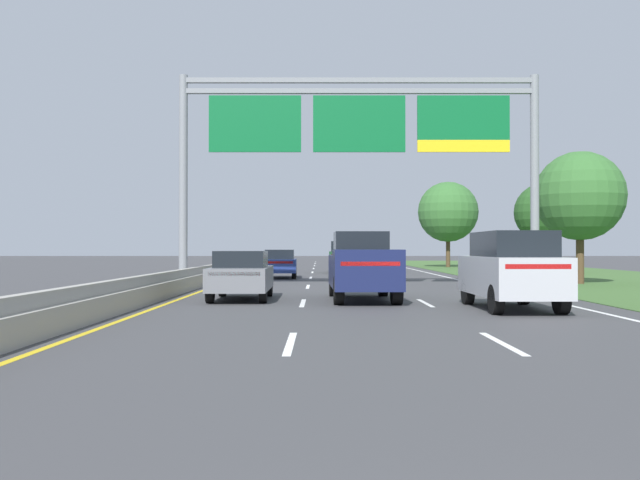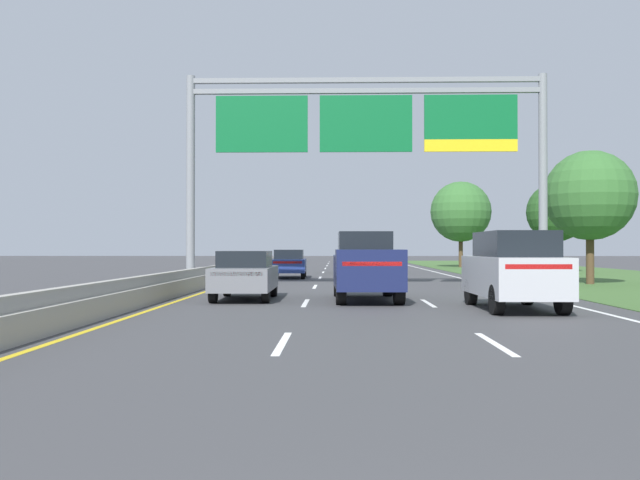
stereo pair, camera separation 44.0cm
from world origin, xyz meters
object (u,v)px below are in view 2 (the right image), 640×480
object	(u,v)px
roadside_tree_far	(557,212)
roadside_tree_distant	(461,212)
car_darkgreen_centre_lane_suv	(354,256)
car_blue_left_lane_sedan	(289,263)
overhead_sign_gantry	(366,135)
car_silver_right_lane_suv	(513,269)
pickup_truck_navy	(366,266)
car_grey_left_lane_sedan	(245,274)
roadside_tree_mid	(590,196)

from	to	relation	value
roadside_tree_far	roadside_tree_distant	xyz separation A→B (m)	(-4.48, 11.97, 0.65)
car_darkgreen_centre_lane_suv	car_blue_left_lane_sedan	bearing A→B (deg)	156.36
overhead_sign_gantry	car_silver_right_lane_suv	world-z (taller)	overhead_sign_gantry
pickup_truck_navy	car_grey_left_lane_sedan	xyz separation A→B (m)	(-3.90, 0.16, -0.26)
car_silver_right_lane_suv	car_blue_left_lane_sedan	size ratio (longest dim) A/B	1.06
roadside_tree_distant	car_blue_left_lane_sedan	bearing A→B (deg)	-121.51
overhead_sign_gantry	car_silver_right_lane_suv	xyz separation A→B (m)	(3.58, -10.17, -5.27)
pickup_truck_navy	car_grey_left_lane_sedan	bearing A→B (deg)	86.38
roadside_tree_far	car_silver_right_lane_suv	bearing A→B (deg)	-109.16
car_grey_left_lane_sedan	car_darkgreen_centre_lane_suv	distance (m)	25.19
car_grey_left_lane_sedan	roadside_tree_distant	bearing A→B (deg)	-20.24
overhead_sign_gantry	roadside_tree_far	bearing A→B (deg)	54.59
car_grey_left_lane_sedan	overhead_sign_gantry	bearing A→B (deg)	-32.80
overhead_sign_gantry	car_blue_left_lane_sedan	world-z (taller)	overhead_sign_gantry
overhead_sign_gantry	pickup_truck_navy	distance (m)	8.61
car_blue_left_lane_sedan	roadside_tree_mid	world-z (taller)	roadside_tree_mid
overhead_sign_gantry	car_darkgreen_centre_lane_suv	xyz separation A→B (m)	(-0.06, 18.23, -5.27)
pickup_truck_navy	car_darkgreen_centre_lane_suv	size ratio (longest dim) A/B	1.15
overhead_sign_gantry	car_grey_left_lane_sedan	distance (m)	9.59
car_silver_right_lane_suv	roadside_tree_distant	world-z (taller)	roadside_tree_distant
car_blue_left_lane_sedan	roadside_tree_mid	size ratio (longest dim) A/B	0.73
overhead_sign_gantry	car_blue_left_lane_sedan	bearing A→B (deg)	111.38
car_darkgreen_centre_lane_suv	overhead_sign_gantry	bearing A→B (deg)	-179.02
car_darkgreen_centre_lane_suv	car_blue_left_lane_sedan	xyz separation A→B (m)	(-3.80, -8.36, -0.28)
pickup_truck_navy	car_silver_right_lane_suv	world-z (taller)	pickup_truck_navy
overhead_sign_gantry	roadside_tree_distant	size ratio (longest dim) A/B	2.04
overhead_sign_gantry	roadside_tree_mid	distance (m)	11.06
overhead_sign_gantry	roadside_tree_far	xyz separation A→B (m)	(13.90, 19.56, -2.25)
overhead_sign_gantry	roadside_tree_distant	distance (m)	32.94
roadside_tree_mid	roadside_tree_distant	distance (m)	28.42
pickup_truck_navy	car_silver_right_lane_suv	distance (m)	5.12
car_silver_right_lane_suv	car_darkgreen_centre_lane_suv	xyz separation A→B (m)	(-3.64, 28.40, 0.00)
car_silver_right_lane_suv	car_blue_left_lane_sedan	xyz separation A→B (m)	(-7.44, 20.04, -0.28)
roadside_tree_far	roadside_tree_distant	world-z (taller)	roadside_tree_distant
car_grey_left_lane_sedan	roadside_tree_distant	size ratio (longest dim) A/B	0.60
car_silver_right_lane_suv	car_blue_left_lane_sedan	bearing A→B (deg)	19.63
roadside_tree_mid	car_blue_left_lane_sedan	bearing A→B (deg)	154.65
roadside_tree_mid	roadside_tree_far	world-z (taller)	roadside_tree_far
car_silver_right_lane_suv	roadside_tree_mid	size ratio (longest dim) A/B	0.77
car_blue_left_lane_sedan	roadside_tree_far	world-z (taller)	roadside_tree_far
car_darkgreen_centre_lane_suv	roadside_tree_distant	xyz separation A→B (m)	(9.48, 13.30, 3.68)
roadside_tree_mid	roadside_tree_far	bearing A→B (deg)	77.80
roadside_tree_far	pickup_truck_navy	bearing A→B (deg)	-118.28
roadside_tree_distant	overhead_sign_gantry	bearing A→B (deg)	-106.63
overhead_sign_gantry	roadside_tree_far	distance (m)	24.10
roadside_tree_mid	roadside_tree_distant	bearing A→B (deg)	91.88
car_grey_left_lane_sedan	car_blue_left_lane_sedan	world-z (taller)	same
car_darkgreen_centre_lane_suv	car_blue_left_lane_sedan	size ratio (longest dim) A/B	1.06
car_darkgreen_centre_lane_suv	roadside_tree_far	bearing A→B (deg)	-83.77
roadside_tree_mid	pickup_truck_navy	bearing A→B (deg)	-136.97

